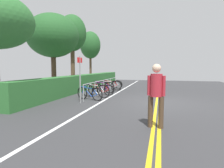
# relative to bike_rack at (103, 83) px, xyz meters

# --- Properties ---
(ground_plane) EXTENTS (30.37, 13.69, 0.05)m
(ground_plane) POSITION_rel_bike_rack_xyz_m (-2.43, -3.56, -0.66)
(ground_plane) COLOR #353538
(centre_line_yellow_inner) EXTENTS (27.33, 0.10, 0.00)m
(centre_line_yellow_inner) POSITION_rel_bike_rack_xyz_m (-2.43, -3.64, -0.63)
(centre_line_yellow_inner) COLOR gold
(centre_line_yellow_inner) RESTS_ON ground_plane
(centre_line_yellow_outer) EXTENTS (27.33, 0.10, 0.00)m
(centre_line_yellow_outer) POSITION_rel_bike_rack_xyz_m (-2.43, -3.48, -0.63)
(centre_line_yellow_outer) COLOR gold
(centre_line_yellow_outer) RESTS_ON ground_plane
(bike_lane_stripe_white) EXTENTS (27.33, 0.12, 0.00)m
(bike_lane_stripe_white) POSITION_rel_bike_rack_xyz_m (-2.43, -0.89, -0.63)
(bike_lane_stripe_white) COLOR white
(bike_lane_stripe_white) RESTS_ON ground_plane
(bike_rack) EXTENTS (6.55, 0.05, 0.84)m
(bike_rack) POSITION_rel_bike_rack_xyz_m (0.00, 0.00, 0.00)
(bike_rack) COLOR #9EA0A5
(bike_rack) RESTS_ON ground_plane
(bicycle_0) EXTENTS (0.65, 1.62, 0.71)m
(bicycle_0) POSITION_rel_bike_rack_xyz_m (-2.71, -0.10, -0.31)
(bicycle_0) COLOR black
(bicycle_0) RESTS_ON ground_plane
(bicycle_1) EXTENTS (0.55, 1.81, 0.78)m
(bicycle_1) POSITION_rel_bike_rack_xyz_m (-1.82, -0.10, -0.27)
(bicycle_1) COLOR black
(bicycle_1) RESTS_ON ground_plane
(bicycle_2) EXTENTS (0.46, 1.70, 0.69)m
(bicycle_2) POSITION_rel_bike_rack_xyz_m (-0.96, -0.13, -0.32)
(bicycle_2) COLOR black
(bicycle_2) RESTS_ON ground_plane
(bicycle_3) EXTENTS (0.57, 1.76, 0.77)m
(bicycle_3) POSITION_rel_bike_rack_xyz_m (0.07, 0.09, -0.27)
(bicycle_3) COLOR black
(bicycle_3) RESTS_ON ground_plane
(bicycle_4) EXTENTS (0.57, 1.77, 0.78)m
(bicycle_4) POSITION_rel_bike_rack_xyz_m (0.86, -0.12, -0.27)
(bicycle_4) COLOR black
(bicycle_4) RESTS_ON ground_plane
(bicycle_5) EXTENTS (0.54, 1.76, 0.75)m
(bicycle_5) POSITION_rel_bike_rack_xyz_m (1.78, 0.04, -0.29)
(bicycle_5) COLOR black
(bicycle_5) RESTS_ON ground_plane
(bicycle_6) EXTENTS (0.46, 1.72, 0.68)m
(bicycle_6) POSITION_rel_bike_rack_xyz_m (2.76, 0.14, -0.32)
(bicycle_6) COLOR black
(bicycle_6) RESTS_ON ground_plane
(pedestrian) EXTENTS (0.32, 0.48, 1.76)m
(pedestrian) POSITION_rel_bike_rack_xyz_m (-6.35, -3.53, 0.39)
(pedestrian) COLOR #4C3826
(pedestrian) RESTS_ON ground_plane
(sign_post_near) EXTENTS (0.36, 0.08, 2.18)m
(sign_post_near) POSITION_rel_bike_rack_xyz_m (-3.70, -0.05, 0.68)
(sign_post_near) COLOR gray
(sign_post_near) RESTS_ON ground_plane
(hedge_backdrop) EXTENTS (15.50, 0.85, 1.12)m
(hedge_backdrop) POSITION_rel_bike_rack_xyz_m (1.50, 1.94, -0.08)
(hedge_backdrop) COLOR #2D6B30
(hedge_backdrop) RESTS_ON ground_plane
(tree_mid) EXTENTS (3.42, 3.42, 5.18)m
(tree_mid) POSITION_rel_bike_rack_xyz_m (-0.56, 3.32, 3.10)
(tree_mid) COLOR #473323
(tree_mid) RESTS_ON ground_plane
(tree_far_right) EXTENTS (2.33, 2.33, 6.00)m
(tree_far_right) POSITION_rel_bike_rack_xyz_m (2.64, 3.55, 3.80)
(tree_far_right) COLOR brown
(tree_far_right) RESTS_ON ground_plane
(tree_extra) EXTENTS (2.19, 2.19, 5.51)m
(tree_extra) POSITION_rel_bike_rack_xyz_m (7.26, 3.79, 3.40)
(tree_extra) COLOR brown
(tree_extra) RESTS_ON ground_plane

